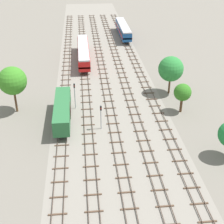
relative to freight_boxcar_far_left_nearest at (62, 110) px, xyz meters
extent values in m
plane|color=slate|center=(9.07, 22.79, -2.45)|extent=(480.00, 480.00, 0.00)
cube|color=gray|center=(9.07, 22.79, -2.45)|extent=(22.15, 176.00, 0.01)
cube|color=#47382D|center=(-0.72, 23.79, -2.24)|extent=(0.07, 126.00, 0.15)
cube|color=#47382D|center=(0.71, 23.79, -2.24)|extent=(0.07, 126.00, 0.15)
cube|color=brown|center=(-0.01, -22.71, -2.38)|extent=(2.40, 0.22, 0.14)
cube|color=brown|center=(-0.01, -19.71, -2.38)|extent=(2.40, 0.22, 0.14)
cube|color=brown|center=(-0.01, -16.71, -2.38)|extent=(2.40, 0.22, 0.14)
cube|color=brown|center=(-0.01, -13.71, -2.38)|extent=(2.40, 0.22, 0.14)
cube|color=brown|center=(-0.01, -10.71, -2.38)|extent=(2.40, 0.22, 0.14)
cube|color=brown|center=(-0.01, -7.71, -2.38)|extent=(2.40, 0.22, 0.14)
cube|color=brown|center=(-0.01, -4.71, -2.38)|extent=(2.40, 0.22, 0.14)
cube|color=brown|center=(-0.01, -1.71, -2.38)|extent=(2.40, 0.22, 0.14)
cube|color=brown|center=(-0.01, 1.29, -2.38)|extent=(2.40, 0.22, 0.14)
cube|color=brown|center=(-0.01, 4.29, -2.38)|extent=(2.40, 0.22, 0.14)
cube|color=brown|center=(-0.01, 7.29, -2.38)|extent=(2.40, 0.22, 0.14)
cube|color=brown|center=(-0.01, 10.29, -2.38)|extent=(2.40, 0.22, 0.14)
cube|color=brown|center=(-0.01, 13.29, -2.38)|extent=(2.40, 0.22, 0.14)
cube|color=brown|center=(-0.01, 16.29, -2.38)|extent=(2.40, 0.22, 0.14)
cube|color=brown|center=(-0.01, 19.29, -2.38)|extent=(2.40, 0.22, 0.14)
cube|color=brown|center=(-0.01, 22.29, -2.38)|extent=(2.40, 0.22, 0.14)
cube|color=brown|center=(-0.01, 25.29, -2.38)|extent=(2.40, 0.22, 0.14)
cube|color=brown|center=(-0.01, 28.29, -2.38)|extent=(2.40, 0.22, 0.14)
cube|color=brown|center=(-0.01, 31.29, -2.38)|extent=(2.40, 0.22, 0.14)
cube|color=brown|center=(-0.01, 34.29, -2.38)|extent=(2.40, 0.22, 0.14)
cube|color=brown|center=(-0.01, 37.29, -2.38)|extent=(2.40, 0.22, 0.14)
cube|color=brown|center=(-0.01, 40.29, -2.38)|extent=(2.40, 0.22, 0.14)
cube|color=brown|center=(-0.01, 43.29, -2.38)|extent=(2.40, 0.22, 0.14)
cube|color=brown|center=(-0.01, 46.29, -2.38)|extent=(2.40, 0.22, 0.14)
cube|color=brown|center=(-0.01, 49.29, -2.38)|extent=(2.40, 0.22, 0.14)
cube|color=brown|center=(-0.01, 52.29, -2.38)|extent=(2.40, 0.22, 0.14)
cube|color=brown|center=(-0.01, 55.29, -2.38)|extent=(2.40, 0.22, 0.14)
cube|color=brown|center=(-0.01, 58.29, -2.38)|extent=(2.40, 0.22, 0.14)
cube|color=brown|center=(-0.01, 61.29, -2.38)|extent=(2.40, 0.22, 0.14)
cube|color=brown|center=(-0.01, 64.29, -2.38)|extent=(2.40, 0.22, 0.14)
cube|color=brown|center=(-0.01, 67.29, -2.38)|extent=(2.40, 0.22, 0.14)
cube|color=brown|center=(-0.01, 70.29, -2.38)|extent=(2.40, 0.22, 0.14)
cube|color=brown|center=(-0.01, 73.29, -2.38)|extent=(2.40, 0.22, 0.14)
cube|color=brown|center=(-0.01, 76.29, -2.38)|extent=(2.40, 0.22, 0.14)
cube|color=brown|center=(-0.01, 79.29, -2.38)|extent=(2.40, 0.22, 0.14)
cube|color=brown|center=(-0.01, 82.29, -2.38)|extent=(2.40, 0.22, 0.14)
cube|color=brown|center=(-0.01, 85.29, -2.38)|extent=(2.40, 0.22, 0.14)
cube|color=#47382D|center=(3.81, 23.79, -2.24)|extent=(0.07, 126.00, 0.15)
cube|color=#47382D|center=(5.25, 23.79, -2.24)|extent=(0.07, 126.00, 0.15)
cube|color=brown|center=(4.53, -22.71, -2.38)|extent=(2.40, 0.22, 0.14)
cube|color=brown|center=(4.53, -19.71, -2.38)|extent=(2.40, 0.22, 0.14)
cube|color=brown|center=(4.53, -16.71, -2.38)|extent=(2.40, 0.22, 0.14)
cube|color=brown|center=(4.53, -13.71, -2.38)|extent=(2.40, 0.22, 0.14)
cube|color=brown|center=(4.53, -10.71, -2.38)|extent=(2.40, 0.22, 0.14)
cube|color=brown|center=(4.53, -7.71, -2.38)|extent=(2.40, 0.22, 0.14)
cube|color=brown|center=(4.53, -4.71, -2.38)|extent=(2.40, 0.22, 0.14)
cube|color=brown|center=(4.53, -1.71, -2.38)|extent=(2.40, 0.22, 0.14)
cube|color=brown|center=(4.53, 1.29, -2.38)|extent=(2.40, 0.22, 0.14)
cube|color=brown|center=(4.53, 4.29, -2.38)|extent=(2.40, 0.22, 0.14)
cube|color=brown|center=(4.53, 7.29, -2.38)|extent=(2.40, 0.22, 0.14)
cube|color=brown|center=(4.53, 10.29, -2.38)|extent=(2.40, 0.22, 0.14)
cube|color=brown|center=(4.53, 13.29, -2.38)|extent=(2.40, 0.22, 0.14)
cube|color=brown|center=(4.53, 16.29, -2.38)|extent=(2.40, 0.22, 0.14)
cube|color=brown|center=(4.53, 19.29, -2.38)|extent=(2.40, 0.22, 0.14)
cube|color=brown|center=(4.53, 22.29, -2.38)|extent=(2.40, 0.22, 0.14)
cube|color=brown|center=(4.53, 25.29, -2.38)|extent=(2.40, 0.22, 0.14)
cube|color=brown|center=(4.53, 28.29, -2.38)|extent=(2.40, 0.22, 0.14)
cube|color=brown|center=(4.53, 31.29, -2.38)|extent=(2.40, 0.22, 0.14)
cube|color=brown|center=(4.53, 34.29, -2.38)|extent=(2.40, 0.22, 0.14)
cube|color=brown|center=(4.53, 37.29, -2.38)|extent=(2.40, 0.22, 0.14)
cube|color=brown|center=(4.53, 40.29, -2.38)|extent=(2.40, 0.22, 0.14)
cube|color=brown|center=(4.53, 43.29, -2.38)|extent=(2.40, 0.22, 0.14)
cube|color=brown|center=(4.53, 46.29, -2.38)|extent=(2.40, 0.22, 0.14)
cube|color=brown|center=(4.53, 49.29, -2.38)|extent=(2.40, 0.22, 0.14)
cube|color=brown|center=(4.53, 52.29, -2.38)|extent=(2.40, 0.22, 0.14)
cube|color=brown|center=(4.53, 55.29, -2.38)|extent=(2.40, 0.22, 0.14)
cube|color=brown|center=(4.53, 58.29, -2.38)|extent=(2.40, 0.22, 0.14)
cube|color=brown|center=(4.53, 61.29, -2.38)|extent=(2.40, 0.22, 0.14)
cube|color=brown|center=(4.53, 64.29, -2.38)|extent=(2.40, 0.22, 0.14)
cube|color=brown|center=(4.53, 67.29, -2.38)|extent=(2.40, 0.22, 0.14)
cube|color=brown|center=(4.53, 70.29, -2.38)|extent=(2.40, 0.22, 0.14)
cube|color=brown|center=(4.53, 73.29, -2.38)|extent=(2.40, 0.22, 0.14)
cube|color=brown|center=(4.53, 76.29, -2.38)|extent=(2.40, 0.22, 0.14)
cube|color=brown|center=(4.53, 79.29, -2.38)|extent=(2.40, 0.22, 0.14)
cube|color=brown|center=(4.53, 82.29, -2.38)|extent=(2.40, 0.22, 0.14)
cube|color=brown|center=(4.53, 85.29, -2.38)|extent=(2.40, 0.22, 0.14)
cube|color=#47382D|center=(8.35, 23.79, -2.24)|extent=(0.07, 126.00, 0.15)
cube|color=#47382D|center=(9.79, 23.79, -2.24)|extent=(0.07, 126.00, 0.15)
cube|color=brown|center=(9.07, -22.71, -2.38)|extent=(2.40, 0.22, 0.14)
cube|color=brown|center=(9.07, -19.71, -2.38)|extent=(2.40, 0.22, 0.14)
cube|color=brown|center=(9.07, -16.71, -2.38)|extent=(2.40, 0.22, 0.14)
cube|color=brown|center=(9.07, -13.71, -2.38)|extent=(2.40, 0.22, 0.14)
cube|color=brown|center=(9.07, -10.71, -2.38)|extent=(2.40, 0.22, 0.14)
cube|color=brown|center=(9.07, -7.71, -2.38)|extent=(2.40, 0.22, 0.14)
cube|color=brown|center=(9.07, -4.71, -2.38)|extent=(2.40, 0.22, 0.14)
cube|color=brown|center=(9.07, -1.71, -2.38)|extent=(2.40, 0.22, 0.14)
cube|color=brown|center=(9.07, 1.29, -2.38)|extent=(2.40, 0.22, 0.14)
cube|color=brown|center=(9.07, 4.29, -2.38)|extent=(2.40, 0.22, 0.14)
cube|color=brown|center=(9.07, 7.29, -2.38)|extent=(2.40, 0.22, 0.14)
cube|color=brown|center=(9.07, 10.29, -2.38)|extent=(2.40, 0.22, 0.14)
cube|color=brown|center=(9.07, 13.29, -2.38)|extent=(2.40, 0.22, 0.14)
cube|color=brown|center=(9.07, 16.29, -2.38)|extent=(2.40, 0.22, 0.14)
cube|color=brown|center=(9.07, 19.29, -2.38)|extent=(2.40, 0.22, 0.14)
cube|color=brown|center=(9.07, 22.29, -2.38)|extent=(2.40, 0.22, 0.14)
cube|color=brown|center=(9.07, 25.29, -2.38)|extent=(2.40, 0.22, 0.14)
cube|color=brown|center=(9.07, 28.29, -2.38)|extent=(2.40, 0.22, 0.14)
cube|color=brown|center=(9.07, 31.29, -2.38)|extent=(2.40, 0.22, 0.14)
cube|color=brown|center=(9.07, 34.29, -2.38)|extent=(2.40, 0.22, 0.14)
cube|color=brown|center=(9.07, 37.29, -2.38)|extent=(2.40, 0.22, 0.14)
cube|color=brown|center=(9.07, 40.29, -2.38)|extent=(2.40, 0.22, 0.14)
cube|color=brown|center=(9.07, 43.29, -2.38)|extent=(2.40, 0.22, 0.14)
cube|color=brown|center=(9.07, 46.29, -2.38)|extent=(2.40, 0.22, 0.14)
cube|color=brown|center=(9.07, 49.29, -2.38)|extent=(2.40, 0.22, 0.14)
cube|color=brown|center=(9.07, 52.29, -2.38)|extent=(2.40, 0.22, 0.14)
cube|color=brown|center=(9.07, 55.29, -2.38)|extent=(2.40, 0.22, 0.14)
cube|color=brown|center=(9.07, 58.29, -2.38)|extent=(2.40, 0.22, 0.14)
cube|color=brown|center=(9.07, 61.29, -2.38)|extent=(2.40, 0.22, 0.14)
cube|color=brown|center=(9.07, 64.29, -2.38)|extent=(2.40, 0.22, 0.14)
cube|color=brown|center=(9.07, 67.29, -2.38)|extent=(2.40, 0.22, 0.14)
cube|color=brown|center=(9.07, 70.29, -2.38)|extent=(2.40, 0.22, 0.14)
cube|color=brown|center=(9.07, 73.29, -2.38)|extent=(2.40, 0.22, 0.14)
cube|color=brown|center=(9.07, 76.29, -2.38)|extent=(2.40, 0.22, 0.14)
cube|color=brown|center=(9.07, 79.29, -2.38)|extent=(2.40, 0.22, 0.14)
cube|color=brown|center=(9.07, 82.29, -2.38)|extent=(2.40, 0.22, 0.14)
cube|color=brown|center=(9.07, 85.29, -2.38)|extent=(2.40, 0.22, 0.14)
cube|color=#47382D|center=(12.89, 23.79, -2.24)|extent=(0.07, 126.00, 0.15)
cube|color=#47382D|center=(14.32, 23.79, -2.24)|extent=(0.07, 126.00, 0.15)
cube|color=brown|center=(13.61, -22.71, -2.38)|extent=(2.40, 0.22, 0.14)
cube|color=brown|center=(13.61, -19.71, -2.38)|extent=(2.40, 0.22, 0.14)
cube|color=brown|center=(13.61, -16.71, -2.38)|extent=(2.40, 0.22, 0.14)
cube|color=brown|center=(13.61, -13.71, -2.38)|extent=(2.40, 0.22, 0.14)
cube|color=brown|center=(13.61, -10.71, -2.38)|extent=(2.40, 0.22, 0.14)
cube|color=brown|center=(13.61, -7.71, -2.38)|extent=(2.40, 0.22, 0.14)
cube|color=brown|center=(13.61, -4.71, -2.38)|extent=(2.40, 0.22, 0.14)
cube|color=brown|center=(13.61, -1.71, -2.38)|extent=(2.40, 0.22, 0.14)
cube|color=brown|center=(13.61, 1.29, -2.38)|extent=(2.40, 0.22, 0.14)
cube|color=brown|center=(13.61, 4.29, -2.38)|extent=(2.40, 0.22, 0.14)
cube|color=brown|center=(13.61, 7.29, -2.38)|extent=(2.40, 0.22, 0.14)
cube|color=brown|center=(13.61, 10.29, -2.38)|extent=(2.40, 0.22, 0.14)
cube|color=brown|center=(13.61, 13.29, -2.38)|extent=(2.40, 0.22, 0.14)
cube|color=brown|center=(13.61, 16.29, -2.38)|extent=(2.40, 0.22, 0.14)
cube|color=brown|center=(13.61, 19.29, -2.38)|extent=(2.40, 0.22, 0.14)
cube|color=brown|center=(13.61, 22.29, -2.38)|extent=(2.40, 0.22, 0.14)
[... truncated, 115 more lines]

